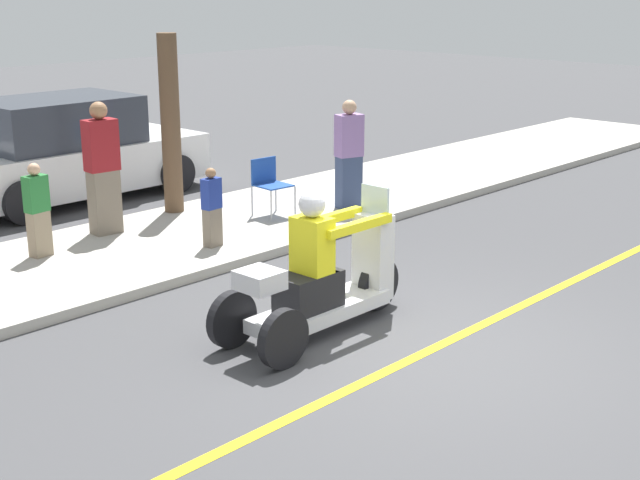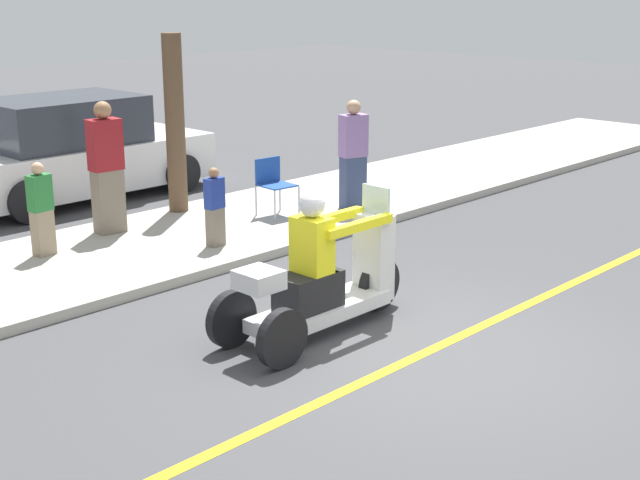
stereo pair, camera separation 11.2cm
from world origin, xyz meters
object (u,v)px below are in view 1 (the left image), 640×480
Objects in this scene: motorcycle_trike at (321,282)px; spectator_end_of_line at (38,212)px; parked_car_lot_center at (67,152)px; spectator_with_child at (212,209)px; folding_chair_curbside at (269,181)px; spectator_far_back at (349,157)px; spectator_by_tree at (103,171)px; tree_trunk at (171,124)px.

spectator_end_of_line is (-0.78, 4.00, 0.16)m from motorcycle_trike.
spectator_end_of_line is at bearing -127.03° from parked_car_lot_center.
spectator_with_child is at bearing -96.00° from parked_car_lot_center.
motorcycle_trike reaches higher than spectator_end_of_line.
folding_chair_curbside is (2.54, 3.41, 0.10)m from motorcycle_trike.
spectator_with_child is (-2.68, -0.06, -0.29)m from spectator_far_back.
folding_chair_curbside is at bearing 53.30° from motorcycle_trike.
spectator_by_tree is (0.37, 4.30, 0.45)m from motorcycle_trike.
spectator_with_child is at bearing -69.05° from spectator_by_tree.
tree_trunk is (0.35, -2.27, 0.64)m from parked_car_lot_center.
parked_car_lot_center is (2.16, 2.86, 0.08)m from spectator_end_of_line.
spectator_with_child is at bearing -158.55° from folding_chair_curbside.
spectator_with_child is 4.10m from parked_car_lot_center.
parked_car_lot_center is at bearing 119.33° from spectator_far_back.
folding_chair_curbside is at bearing -10.03° from spectator_end_of_line.
tree_trunk is at bearing 11.79° from spectator_by_tree.
spectator_by_tree is (-3.27, 1.46, 0.07)m from spectator_far_back.
spectator_by_tree reaches higher than folding_chair_curbside.
folding_chair_curbside is at bearing -22.30° from spectator_by_tree.
motorcycle_trike is at bearing -141.95° from spectator_far_back.
spectator_far_back is at bearing -42.53° from tree_trunk.
tree_trunk reaches higher than spectator_by_tree.
spectator_far_back is at bearing 1.25° from spectator_with_child.
spectator_with_child is (1.73, -1.21, -0.07)m from spectator_end_of_line.
spectator_end_of_line is 3.59m from parked_car_lot_center.
parked_car_lot_center is at bearing 68.46° from spectator_by_tree.
spectator_by_tree reaches higher than motorcycle_trike.
motorcycle_trike is 2.94m from spectator_with_child.
folding_chair_curbside is 0.32× the size of tree_trunk.
spectator_far_back reaches higher than parked_car_lot_center.
motorcycle_trike is 2.00× the size of spectator_end_of_line.
spectator_with_child is 1.66m from spectator_by_tree.
spectator_with_child is at bearing -178.75° from spectator_far_back.
spectator_by_tree is (-0.58, 1.52, 0.36)m from spectator_with_child.
spectator_end_of_line is (-4.41, 1.16, -0.21)m from spectator_far_back.
parked_car_lot_center is at bearing 108.67° from folding_chair_curbside.
spectator_end_of_line is 0.66× the size of spectator_by_tree.
spectator_by_tree is at bearing 14.82° from spectator_end_of_line.
folding_chair_curbside is (1.59, 0.63, 0.01)m from spectator_with_child.
spectator_end_of_line is 0.27× the size of parked_car_lot_center.
tree_trunk is at bearing 124.56° from folding_chair_curbside.
spectator_far_back is 0.91× the size of spectator_by_tree.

